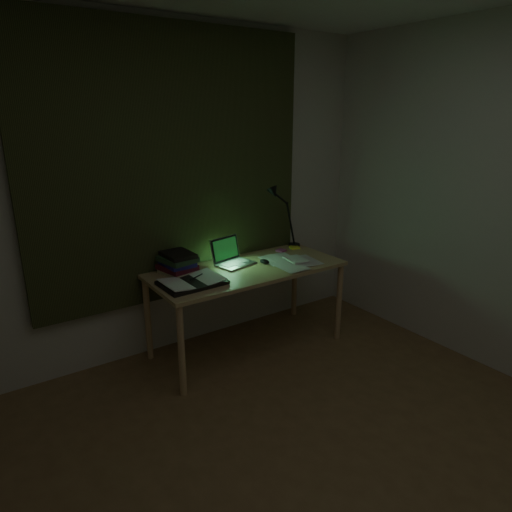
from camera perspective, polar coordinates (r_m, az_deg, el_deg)
The scene contains 12 objects.
floor at distance 2.63m, azimuth 12.36°, elevation -27.53°, with size 3.50×4.00×0.00m, color brown.
wall_back at distance 3.56m, azimuth -10.32°, elevation 7.64°, with size 3.50×0.00×2.50m, color beige.
curtain at distance 3.50m, azimuth -10.23°, elevation 10.78°, with size 2.20×0.06×2.00m, color #2D3118.
desk at distance 3.66m, azimuth -1.07°, elevation -6.61°, with size 1.52×0.66×0.69m, color tan, non-canonical shape.
laptop at distance 3.58m, azimuth -2.58°, elevation 0.46°, with size 0.29×0.32×0.21m, color #B4B4B9, non-canonical shape.
open_textbook at distance 3.23m, azimuth -7.99°, elevation -3.21°, with size 0.43×0.31×0.04m, color white, non-canonical shape.
book_stack at distance 3.43m, azimuth -9.78°, elevation -0.83°, with size 0.21×0.26×0.17m, color white, non-canonical shape.
loose_papers at distance 3.68m, azimuth 4.26°, elevation -0.60°, with size 0.32×0.34×0.02m, color silver, non-canonical shape.
mouse at distance 3.63m, azimuth 1.08°, elevation -0.70°, with size 0.06×0.09×0.03m, color black.
sticky_yellow at distance 4.05m, azimuth 4.83°, elevation 1.08°, with size 0.08×0.08×0.02m, color #FFF935.
sticky_pink at distance 3.96m, azimuth 3.15°, elevation 0.70°, with size 0.07×0.07×0.01m, color #C94E94.
desk_lamp at distance 4.06m, azimuth 4.89°, elevation 5.05°, with size 0.37×0.29×0.56m, color black, non-canonical shape.
Camera 1 is at (-1.43, -1.21, 1.85)m, focal length 32.00 mm.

